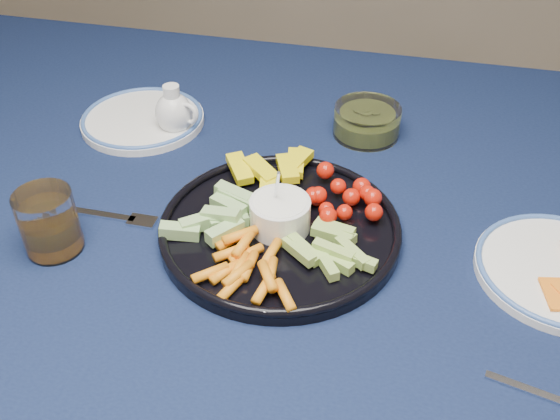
% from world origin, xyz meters
% --- Properties ---
extents(dining_table, '(1.67, 1.07, 0.75)m').
position_xyz_m(dining_table, '(0.00, 0.00, 0.66)').
color(dining_table, '#492918').
rests_on(dining_table, ground).
extents(crudite_platter, '(0.33, 0.33, 0.10)m').
position_xyz_m(crudite_platter, '(0.06, -0.08, 0.76)').
color(crudite_platter, black).
rests_on(crudite_platter, dining_table).
extents(creamer_pitcher, '(0.08, 0.06, 0.09)m').
position_xyz_m(creamer_pitcher, '(-0.17, 0.14, 0.78)').
color(creamer_pitcher, white).
rests_on(creamer_pitcher, dining_table).
extents(pickle_bowl, '(0.11, 0.11, 0.05)m').
position_xyz_m(pickle_bowl, '(0.14, 0.21, 0.77)').
color(pickle_bowl, silver).
rests_on(pickle_bowl, dining_table).
extents(juice_tumbler, '(0.07, 0.07, 0.09)m').
position_xyz_m(juice_tumbler, '(-0.22, -0.17, 0.78)').
color(juice_tumbler, silver).
rests_on(juice_tumbler, dining_table).
extents(fork_left, '(0.19, 0.02, 0.00)m').
position_xyz_m(fork_left, '(-0.19, -0.10, 0.75)').
color(fork_left, silver).
rests_on(fork_left, dining_table).
extents(side_plate_extra, '(0.21, 0.21, 0.02)m').
position_xyz_m(side_plate_extra, '(-0.23, 0.15, 0.75)').
color(side_plate_extra, white).
rests_on(side_plate_extra, dining_table).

